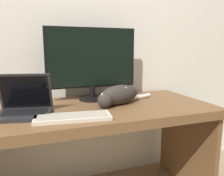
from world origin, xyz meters
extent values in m
cube|color=silver|center=(0.00, 0.79, 1.30)|extent=(6.40, 0.06, 2.60)
cube|color=brown|center=(0.00, 0.37, 0.73)|extent=(1.73, 0.73, 0.06)
cube|color=brown|center=(0.83, 0.37, 0.35)|extent=(0.04, 0.68, 0.70)
cylinder|color=black|center=(0.09, 0.58, 0.77)|extent=(0.21, 0.21, 0.02)
cylinder|color=black|center=(0.09, 0.58, 0.83)|extent=(0.04, 0.04, 0.09)
cube|color=black|center=(0.09, 0.59, 1.09)|extent=(0.69, 0.02, 0.45)
cube|color=black|center=(0.09, 0.58, 1.09)|extent=(0.67, 0.01, 0.43)
cube|color=#232326|center=(-0.40, 0.30, 0.77)|extent=(0.35, 0.29, 0.02)
cube|color=black|center=(-0.39, 0.31, 0.79)|extent=(0.28, 0.18, 0.00)
cube|color=#232326|center=(-0.38, 0.38, 0.90)|extent=(0.32, 0.14, 0.23)
cube|color=black|center=(-0.38, 0.37, 0.89)|extent=(0.29, 0.12, 0.20)
cube|color=beige|center=(-0.13, 0.15, 0.77)|extent=(0.44, 0.20, 0.02)
cube|color=#ABA393|center=(-0.13, 0.15, 0.79)|extent=(0.40, 0.16, 0.00)
ellipsoid|color=#332D28|center=(0.24, 0.38, 0.83)|extent=(0.35, 0.24, 0.14)
ellipsoid|color=white|center=(0.25, 0.38, 0.87)|extent=(0.17, 0.15, 0.06)
sphere|color=#332D28|center=(0.11, 0.31, 0.82)|extent=(0.10, 0.10, 0.10)
cone|color=white|center=(0.09, 0.31, 0.86)|extent=(0.04, 0.04, 0.03)
cone|color=white|center=(0.13, 0.32, 0.86)|extent=(0.04, 0.04, 0.03)
cylinder|color=white|center=(0.45, 0.48, 0.78)|extent=(0.20, 0.10, 0.03)
camera|label=1|loc=(-0.32, -1.03, 1.15)|focal=35.00mm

